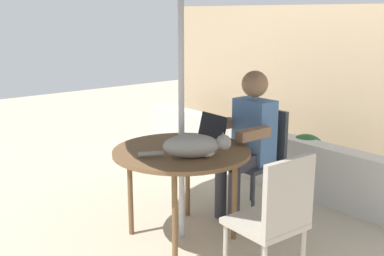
{
  "coord_description": "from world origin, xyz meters",
  "views": [
    {
      "loc": [
        2.69,
        -2.09,
        1.7
      ],
      "look_at": [
        0.0,
        0.1,
        0.85
      ],
      "focal_mm": 44.64,
      "sensor_mm": 36.0,
      "label": 1
    }
  ],
  "objects_px": {
    "patio_table": "(182,157)",
    "cat": "(195,146)",
    "person_seated": "(248,135)",
    "potted_plant_near_fence": "(305,159)",
    "chair_empty": "(276,214)",
    "chair_occupied": "(260,152)",
    "laptop": "(207,135)"
  },
  "relations": [
    {
      "from": "person_seated",
      "to": "potted_plant_near_fence",
      "type": "relative_size",
      "value": 2.2
    },
    {
      "from": "patio_table",
      "to": "chair_empty",
      "type": "xyz_separation_m",
      "value": [
        0.96,
        -0.03,
        -0.12
      ]
    },
    {
      "from": "chair_occupied",
      "to": "potted_plant_near_fence",
      "type": "bearing_deg",
      "value": 92.91
    },
    {
      "from": "chair_occupied",
      "to": "laptop",
      "type": "bearing_deg",
      "value": -93.52
    },
    {
      "from": "chair_occupied",
      "to": "cat",
      "type": "xyz_separation_m",
      "value": [
        0.21,
        -0.91,
        0.26
      ]
    },
    {
      "from": "chair_empty",
      "to": "potted_plant_near_fence",
      "type": "distance_m",
      "value": 1.88
    },
    {
      "from": "patio_table",
      "to": "chair_occupied",
      "type": "xyz_separation_m",
      "value": [
        0.0,
        0.86,
        -0.12
      ]
    },
    {
      "from": "patio_table",
      "to": "laptop",
      "type": "relative_size",
      "value": 3.3
    },
    {
      "from": "laptop",
      "to": "cat",
      "type": "bearing_deg",
      "value": -53.13
    },
    {
      "from": "patio_table",
      "to": "cat",
      "type": "distance_m",
      "value": 0.26
    },
    {
      "from": "person_seated",
      "to": "patio_table",
      "type": "bearing_deg",
      "value": -90.0
    },
    {
      "from": "person_seated",
      "to": "potted_plant_near_fence",
      "type": "bearing_deg",
      "value": 92.36
    },
    {
      "from": "cat",
      "to": "potted_plant_near_fence",
      "type": "relative_size",
      "value": 0.97
    },
    {
      "from": "person_seated",
      "to": "laptop",
      "type": "distance_m",
      "value": 0.43
    },
    {
      "from": "chair_occupied",
      "to": "person_seated",
      "type": "height_order",
      "value": "person_seated"
    },
    {
      "from": "patio_table",
      "to": "potted_plant_near_fence",
      "type": "relative_size",
      "value": 1.84
    },
    {
      "from": "patio_table",
      "to": "chair_empty",
      "type": "distance_m",
      "value": 0.96
    },
    {
      "from": "person_seated",
      "to": "cat",
      "type": "relative_size",
      "value": 2.27
    },
    {
      "from": "chair_empty",
      "to": "patio_table",
      "type": "bearing_deg",
      "value": 177.91
    },
    {
      "from": "patio_table",
      "to": "chair_empty",
      "type": "bearing_deg",
      "value": -2.09
    },
    {
      "from": "person_seated",
      "to": "potted_plant_near_fence",
      "type": "height_order",
      "value": "person_seated"
    },
    {
      "from": "laptop",
      "to": "potted_plant_near_fence",
      "type": "distance_m",
      "value": 1.34
    },
    {
      "from": "laptop",
      "to": "cat",
      "type": "distance_m",
      "value": 0.42
    },
    {
      "from": "chair_empty",
      "to": "cat",
      "type": "distance_m",
      "value": 0.79
    },
    {
      "from": "cat",
      "to": "patio_table",
      "type": "bearing_deg",
      "value": 167.2
    },
    {
      "from": "person_seated",
      "to": "potted_plant_near_fence",
      "type": "xyz_separation_m",
      "value": [
        -0.03,
        0.84,
        -0.38
      ]
    },
    {
      "from": "chair_occupied",
      "to": "cat",
      "type": "height_order",
      "value": "chair_occupied"
    },
    {
      "from": "person_seated",
      "to": "chair_empty",
      "type": "bearing_deg",
      "value": -37.73
    },
    {
      "from": "patio_table",
      "to": "potted_plant_near_fence",
      "type": "xyz_separation_m",
      "value": [
        -0.03,
        1.54,
        -0.33
      ]
    },
    {
      "from": "person_seated",
      "to": "cat",
      "type": "bearing_deg",
      "value": -74.19
    },
    {
      "from": "chair_empty",
      "to": "laptop",
      "type": "bearing_deg",
      "value": 162.2
    },
    {
      "from": "chair_occupied",
      "to": "cat",
      "type": "bearing_deg",
      "value": -76.82
    }
  ]
}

